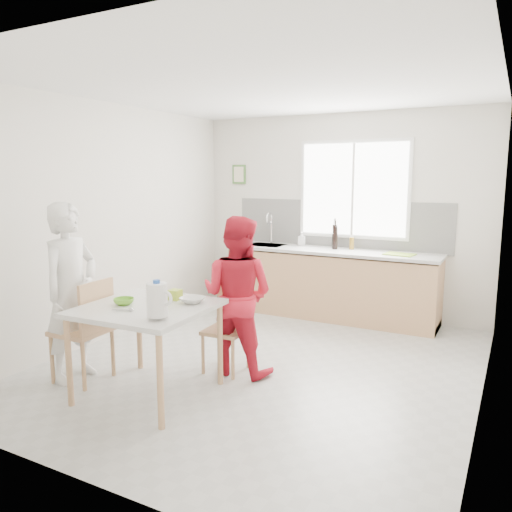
{
  "coord_description": "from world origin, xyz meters",
  "views": [
    {
      "loc": [
        2.18,
        -4.26,
        1.88
      ],
      "look_at": [
        -0.19,
        0.2,
        1.07
      ],
      "focal_mm": 35.0,
      "sensor_mm": 36.0,
      "label": 1
    }
  ],
  "objects_px": {
    "person_white": "(71,292)",
    "wine_bottle_b": "(335,238)",
    "dining_table": "(147,315)",
    "chair_far": "(229,324)",
    "bowl_white": "(192,300)",
    "person_red": "(237,295)",
    "bowl_green": "(124,301)",
    "wine_bottle_a": "(335,236)",
    "chair_left": "(87,326)",
    "milk_jug": "(158,299)"
  },
  "relations": [
    {
      "from": "chair_left",
      "to": "bowl_green",
      "type": "height_order",
      "value": "chair_left"
    },
    {
      "from": "wine_bottle_b",
      "to": "milk_jug",
      "type": "bearing_deg",
      "value": -94.52
    },
    {
      "from": "bowl_white",
      "to": "wine_bottle_b",
      "type": "bearing_deg",
      "value": 83.62
    },
    {
      "from": "chair_far",
      "to": "bowl_green",
      "type": "bearing_deg",
      "value": -122.55
    },
    {
      "from": "chair_left",
      "to": "milk_jug",
      "type": "relative_size",
      "value": 3.35
    },
    {
      "from": "wine_bottle_a",
      "to": "milk_jug",
      "type": "bearing_deg",
      "value": -93.76
    },
    {
      "from": "chair_far",
      "to": "bowl_green",
      "type": "distance_m",
      "value": 1.09
    },
    {
      "from": "person_red",
      "to": "wine_bottle_b",
      "type": "distance_m",
      "value": 2.29
    },
    {
      "from": "dining_table",
      "to": "milk_jug",
      "type": "xyz_separation_m",
      "value": [
        0.34,
        -0.26,
        0.24
      ]
    },
    {
      "from": "bowl_white",
      "to": "wine_bottle_a",
      "type": "distance_m",
      "value": 2.93
    },
    {
      "from": "milk_jug",
      "to": "wine_bottle_b",
      "type": "xyz_separation_m",
      "value": [
        0.26,
        3.34,
        0.12
      ]
    },
    {
      "from": "person_red",
      "to": "bowl_white",
      "type": "bearing_deg",
      "value": 73.46
    },
    {
      "from": "chair_left",
      "to": "person_red",
      "type": "bearing_deg",
      "value": 124.72
    },
    {
      "from": "chair_left",
      "to": "person_white",
      "type": "height_order",
      "value": "person_white"
    },
    {
      "from": "dining_table",
      "to": "bowl_white",
      "type": "xyz_separation_m",
      "value": [
        0.29,
        0.26,
        0.11
      ]
    },
    {
      "from": "person_red",
      "to": "bowl_green",
      "type": "height_order",
      "value": "person_red"
    },
    {
      "from": "chair_far",
      "to": "person_red",
      "type": "xyz_separation_m",
      "value": [
        0.11,
        -0.02,
        0.31
      ]
    },
    {
      "from": "person_red",
      "to": "milk_jug",
      "type": "bearing_deg",
      "value": 82.77
    },
    {
      "from": "chair_far",
      "to": "wine_bottle_a",
      "type": "relative_size",
      "value": 2.55
    },
    {
      "from": "chair_far",
      "to": "person_red",
      "type": "distance_m",
      "value": 0.33
    },
    {
      "from": "dining_table",
      "to": "bowl_green",
      "type": "relative_size",
      "value": 6.17
    },
    {
      "from": "person_white",
      "to": "bowl_green",
      "type": "bearing_deg",
      "value": -94.43
    },
    {
      "from": "milk_jug",
      "to": "dining_table",
      "type": "bearing_deg",
      "value": 139.17
    },
    {
      "from": "dining_table",
      "to": "chair_left",
      "type": "xyz_separation_m",
      "value": [
        -0.68,
        -0.03,
        -0.19
      ]
    },
    {
      "from": "bowl_white",
      "to": "wine_bottle_a",
      "type": "relative_size",
      "value": 0.64
    },
    {
      "from": "chair_far",
      "to": "chair_left",
      "type": "bearing_deg",
      "value": -141.7
    },
    {
      "from": "dining_table",
      "to": "chair_far",
      "type": "bearing_deg",
      "value": 69.49
    },
    {
      "from": "person_red",
      "to": "person_white",
      "type": "bearing_deg",
      "value": 31.12
    },
    {
      "from": "dining_table",
      "to": "person_white",
      "type": "relative_size",
      "value": 0.65
    },
    {
      "from": "person_red",
      "to": "wine_bottle_b",
      "type": "height_order",
      "value": "person_red"
    },
    {
      "from": "person_red",
      "to": "wine_bottle_b",
      "type": "relative_size",
      "value": 5.05
    },
    {
      "from": "chair_left",
      "to": "chair_far",
      "type": "height_order",
      "value": "chair_left"
    },
    {
      "from": "milk_jug",
      "to": "wine_bottle_b",
      "type": "relative_size",
      "value": 0.95
    },
    {
      "from": "dining_table",
      "to": "milk_jug",
      "type": "height_order",
      "value": "milk_jug"
    },
    {
      "from": "person_white",
      "to": "wine_bottle_b",
      "type": "bearing_deg",
      "value": -27.71
    },
    {
      "from": "chair_left",
      "to": "wine_bottle_b",
      "type": "relative_size",
      "value": 3.18
    },
    {
      "from": "person_red",
      "to": "chair_left",
      "type": "bearing_deg",
      "value": 34.72
    },
    {
      "from": "bowl_green",
      "to": "wine_bottle_a",
      "type": "distance_m",
      "value": 3.33
    },
    {
      "from": "wine_bottle_a",
      "to": "wine_bottle_b",
      "type": "xyz_separation_m",
      "value": [
        0.04,
        -0.09,
        -0.01
      ]
    },
    {
      "from": "person_white",
      "to": "wine_bottle_a",
      "type": "height_order",
      "value": "person_white"
    },
    {
      "from": "chair_left",
      "to": "bowl_green",
      "type": "relative_size",
      "value": 5.46
    },
    {
      "from": "dining_table",
      "to": "bowl_green",
      "type": "height_order",
      "value": "bowl_green"
    },
    {
      "from": "bowl_white",
      "to": "chair_far",
      "type": "bearing_deg",
      "value": 87.73
    },
    {
      "from": "person_red",
      "to": "bowl_white",
      "type": "relative_size",
      "value": 7.34
    },
    {
      "from": "milk_jug",
      "to": "wine_bottle_a",
      "type": "relative_size",
      "value": 0.89
    },
    {
      "from": "dining_table",
      "to": "chair_far",
      "type": "height_order",
      "value": "chair_far"
    },
    {
      "from": "person_white",
      "to": "wine_bottle_a",
      "type": "xyz_separation_m",
      "value": [
        1.41,
        3.21,
        0.25
      ]
    },
    {
      "from": "bowl_green",
      "to": "bowl_white",
      "type": "relative_size",
      "value": 0.85
    },
    {
      "from": "milk_jug",
      "to": "wine_bottle_b",
      "type": "bearing_deg",
      "value": 82.67
    },
    {
      "from": "person_white",
      "to": "milk_jug",
      "type": "relative_size",
      "value": 5.8
    }
  ]
}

